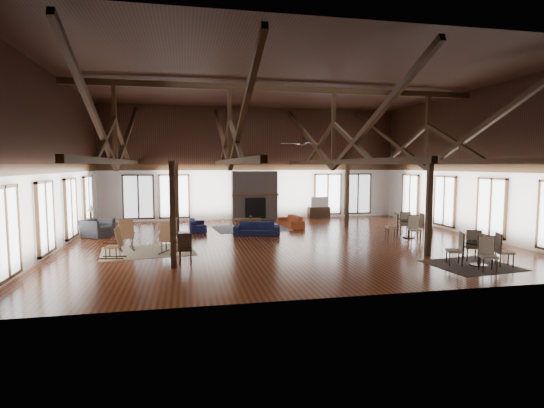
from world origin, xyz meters
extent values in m
plane|color=maroon|center=(0.00, 0.00, 0.00)|extent=(16.00, 16.00, 0.00)
cube|color=black|center=(0.00, 0.00, 6.00)|extent=(16.00, 14.00, 0.02)
cube|color=white|center=(0.00, 7.00, 3.00)|extent=(16.00, 0.02, 6.00)
cube|color=white|center=(0.00, -7.00, 3.00)|extent=(16.00, 0.02, 6.00)
cube|color=white|center=(-8.00, 0.00, 3.00)|extent=(0.02, 14.00, 6.00)
cube|color=white|center=(8.00, 0.00, 3.00)|extent=(0.02, 14.00, 6.00)
cube|color=black|center=(0.00, 0.00, 5.75)|extent=(15.60, 0.18, 0.22)
cube|color=black|center=(-6.00, 0.00, 3.05)|extent=(0.16, 13.70, 0.18)
cube|color=black|center=(-6.00, 0.00, 4.40)|extent=(0.14, 0.14, 2.70)
cube|color=black|center=(-6.00, 3.50, 4.28)|extent=(0.15, 7.07, 3.12)
cube|color=black|center=(-6.00, -3.50, 4.28)|extent=(0.15, 7.07, 3.12)
cube|color=black|center=(-2.00, 0.00, 3.05)|extent=(0.16, 13.70, 0.18)
cube|color=black|center=(-2.00, 0.00, 4.40)|extent=(0.14, 0.14, 2.70)
cube|color=black|center=(-2.00, 3.50, 4.28)|extent=(0.15, 7.07, 3.12)
cube|color=black|center=(-2.00, -3.50, 4.28)|extent=(0.15, 7.07, 3.12)
cube|color=black|center=(2.00, 0.00, 3.05)|extent=(0.16, 13.70, 0.18)
cube|color=black|center=(2.00, 0.00, 4.40)|extent=(0.14, 0.14, 2.70)
cube|color=black|center=(2.00, 3.50, 4.28)|extent=(0.15, 7.07, 3.12)
cube|color=black|center=(2.00, -3.50, 4.28)|extent=(0.15, 7.07, 3.12)
cube|color=black|center=(6.00, 0.00, 3.05)|extent=(0.16, 13.70, 0.18)
cube|color=black|center=(6.00, 0.00, 4.40)|extent=(0.14, 0.14, 2.70)
cube|color=black|center=(6.00, 3.50, 4.28)|extent=(0.15, 7.07, 3.12)
cube|color=black|center=(6.00, -3.50, 4.28)|extent=(0.15, 7.07, 3.12)
cube|color=black|center=(-4.00, -3.50, 1.52)|extent=(0.16, 0.16, 3.05)
cube|color=black|center=(4.00, -3.50, 1.52)|extent=(0.16, 0.16, 3.05)
cube|color=black|center=(-4.00, 3.50, 1.52)|extent=(0.16, 0.16, 3.05)
cube|color=black|center=(4.00, 3.50, 1.52)|extent=(0.16, 0.16, 3.05)
cube|color=#67564F|center=(0.00, 6.68, 1.30)|extent=(2.40, 0.62, 2.60)
cube|color=black|center=(0.00, 6.36, 0.65)|extent=(1.10, 0.06, 1.10)
cube|color=#372210|center=(0.00, 6.40, 1.35)|extent=(2.50, 0.20, 0.12)
cylinder|color=black|center=(0.50, -1.00, 4.05)|extent=(0.04, 0.04, 0.70)
cylinder|color=black|center=(0.50, -1.00, 3.70)|extent=(0.20, 0.20, 0.10)
cube|color=black|center=(0.95, -1.00, 3.70)|extent=(0.70, 0.12, 0.02)
cube|color=black|center=(0.50, -0.55, 3.70)|extent=(0.12, 0.70, 0.02)
cube|color=black|center=(0.05, -1.00, 3.70)|extent=(0.70, 0.12, 0.02)
cube|color=black|center=(0.50, -1.45, 3.70)|extent=(0.12, 0.70, 0.02)
imported|color=black|center=(-0.74, 1.59, 0.28)|extent=(2.02, 1.09, 0.56)
imported|color=black|center=(-3.12, 3.29, 0.26)|extent=(1.78, 0.74, 0.51)
imported|color=#963B1D|center=(1.25, 3.65, 0.26)|extent=(1.89, 0.94, 0.53)
cube|color=brown|center=(-0.84, 3.44, 0.44)|extent=(1.33, 0.84, 0.06)
cube|color=brown|center=(-1.36, 3.24, 0.21)|extent=(0.06, 0.06, 0.41)
cube|color=brown|center=(-1.36, 3.65, 0.21)|extent=(0.06, 0.06, 0.41)
cube|color=brown|center=(-0.33, 3.24, 0.21)|extent=(0.06, 0.06, 0.41)
cube|color=brown|center=(-0.33, 3.65, 0.21)|extent=(0.06, 0.06, 0.41)
imported|color=#B2B2B2|center=(-0.71, 3.52, 0.56)|extent=(0.20, 0.20, 0.17)
imported|color=#2E2E30|center=(-7.20, 2.52, 0.36)|extent=(1.40, 1.45, 0.72)
cube|color=black|center=(-7.60, 3.44, 0.33)|extent=(0.49, 0.49, 0.65)
cylinder|color=black|center=(-7.60, 3.44, 0.85)|extent=(0.08, 0.08, 0.39)
cone|color=beige|center=(-7.60, 3.44, 1.11)|extent=(0.35, 0.35, 0.28)
cube|color=#966139|center=(-5.69, -0.44, 0.42)|extent=(0.58, 0.57, 0.05)
cube|color=#966139|center=(-5.64, -0.66, 0.75)|extent=(0.51, 0.30, 0.69)
cube|color=black|center=(-5.89, -0.50, 0.03)|extent=(0.27, 0.84, 0.05)
cube|color=black|center=(-5.50, -0.39, 0.03)|extent=(0.27, 0.84, 0.05)
cube|color=#966139|center=(-4.19, -1.31, 0.41)|extent=(0.60, 0.59, 0.05)
cube|color=#966139|center=(-4.27, -1.51, 0.73)|extent=(0.50, 0.33, 0.68)
cube|color=black|center=(-4.37, -1.24, 0.02)|extent=(0.34, 0.79, 0.05)
cube|color=black|center=(-4.01, -1.38, 0.02)|extent=(0.34, 0.79, 0.05)
cube|color=#966139|center=(-5.90, -1.84, 0.37)|extent=(0.47, 0.49, 0.04)
cube|color=#966139|center=(-5.71, -1.88, 0.67)|extent=(0.23, 0.45, 0.62)
cube|color=black|center=(-5.93, -2.02, 0.02)|extent=(0.75, 0.17, 0.04)
cube|color=black|center=(-5.87, -1.67, 0.02)|extent=(0.75, 0.17, 0.04)
cube|color=black|center=(-3.80, -0.20, 0.48)|extent=(0.57, 0.57, 0.05)
cube|color=black|center=(-3.99, -0.27, 0.76)|extent=(0.19, 0.43, 0.58)
cylinder|color=black|center=(-3.80, -0.20, 0.24)|extent=(0.04, 0.04, 0.48)
cube|color=black|center=(-3.67, -3.01, 0.42)|extent=(0.42, 0.42, 0.05)
cube|color=black|center=(-3.68, -3.19, 0.67)|extent=(0.39, 0.07, 0.51)
cylinder|color=black|center=(-3.67, -3.01, 0.21)|extent=(0.03, 0.03, 0.42)
cylinder|color=black|center=(4.71, -5.03, 0.67)|extent=(0.79, 0.79, 0.04)
cylinder|color=black|center=(4.71, -5.03, 0.34)|extent=(0.10, 0.10, 0.65)
cylinder|color=black|center=(4.71, -5.03, 0.02)|extent=(0.47, 0.47, 0.04)
cylinder|color=black|center=(5.18, -0.23, 0.68)|extent=(0.80, 0.80, 0.04)
cylinder|color=black|center=(5.18, -0.23, 0.35)|extent=(0.10, 0.10, 0.66)
cylinder|color=black|center=(5.18, -0.23, 0.02)|extent=(0.48, 0.48, 0.04)
imported|color=#B2B2B2|center=(4.71, -5.01, 0.73)|extent=(0.14, 0.14, 0.09)
imported|color=#B2B2B2|center=(5.15, -0.31, 0.75)|extent=(0.15, 0.15, 0.09)
cube|color=black|center=(3.64, 6.75, 0.30)|extent=(1.20, 0.45, 0.60)
imported|color=#B2B2B2|center=(3.64, 6.75, 0.88)|extent=(0.99, 0.20, 0.57)
cube|color=#CCB68D|center=(-4.92, -0.92, 0.01)|extent=(3.29, 2.74, 0.01)
cube|color=#181D45|center=(-0.69, 3.60, 0.01)|extent=(3.56, 2.82, 0.01)
cube|color=black|center=(4.53, -4.96, 0.01)|extent=(2.45, 2.27, 0.01)
camera|label=1|loc=(-3.65, -15.70, 2.93)|focal=28.00mm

